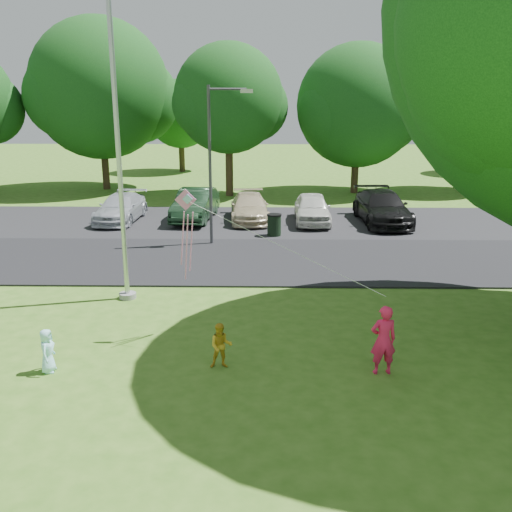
{
  "coord_description": "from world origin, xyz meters",
  "views": [
    {
      "loc": [
        0.58,
        -10.85,
        5.8
      ],
      "look_at": [
        0.32,
        4.0,
        1.6
      ],
      "focal_mm": 40.0,
      "sensor_mm": 36.0,
      "label": 1
    }
  ],
  "objects_px": {
    "flagpole": "(119,156)",
    "child_blue": "(47,351)",
    "kite": "(191,221)",
    "street_lamp": "(216,151)",
    "trash_can": "(274,225)",
    "child_yellow": "(221,346)",
    "woman": "(383,340)"
  },
  "relations": [
    {
      "from": "flagpole",
      "to": "child_blue",
      "type": "bearing_deg",
      "value": -97.51
    },
    {
      "from": "kite",
      "to": "street_lamp",
      "type": "bearing_deg",
      "value": 90.51
    },
    {
      "from": "street_lamp",
      "to": "trash_can",
      "type": "relative_size",
      "value": 6.31
    },
    {
      "from": "flagpole",
      "to": "child_blue",
      "type": "distance_m",
      "value": 5.98
    },
    {
      "from": "street_lamp",
      "to": "child_yellow",
      "type": "bearing_deg",
      "value": -93.36
    },
    {
      "from": "flagpole",
      "to": "woman",
      "type": "relative_size",
      "value": 6.45
    },
    {
      "from": "woman",
      "to": "child_yellow",
      "type": "xyz_separation_m",
      "value": [
        -3.49,
        0.21,
        -0.26
      ]
    },
    {
      "from": "flagpole",
      "to": "street_lamp",
      "type": "height_order",
      "value": "flagpole"
    },
    {
      "from": "street_lamp",
      "to": "child_yellow",
      "type": "height_order",
      "value": "street_lamp"
    },
    {
      "from": "trash_can",
      "to": "child_blue",
      "type": "distance_m",
      "value": 13.34
    },
    {
      "from": "trash_can",
      "to": "child_yellow",
      "type": "height_order",
      "value": "child_yellow"
    },
    {
      "from": "street_lamp",
      "to": "woman",
      "type": "height_order",
      "value": "street_lamp"
    },
    {
      "from": "street_lamp",
      "to": "child_yellow",
      "type": "distance_m",
      "value": 11.29
    },
    {
      "from": "child_yellow",
      "to": "woman",
      "type": "bearing_deg",
      "value": -8.13
    },
    {
      "from": "kite",
      "to": "woman",
      "type": "bearing_deg",
      "value": -24.8
    },
    {
      "from": "woman",
      "to": "kite",
      "type": "bearing_deg",
      "value": -31.63
    },
    {
      "from": "woman",
      "to": "child_blue",
      "type": "relative_size",
      "value": 1.57
    },
    {
      "from": "flagpole",
      "to": "street_lamp",
      "type": "relative_size",
      "value": 1.62
    },
    {
      "from": "trash_can",
      "to": "kite",
      "type": "height_order",
      "value": "kite"
    },
    {
      "from": "woman",
      "to": "flagpole",
      "type": "bearing_deg",
      "value": -42.24
    },
    {
      "from": "flagpole",
      "to": "child_yellow",
      "type": "xyz_separation_m",
      "value": [
        3.12,
        -4.41,
        -3.65
      ]
    },
    {
      "from": "trash_can",
      "to": "street_lamp",
      "type": "bearing_deg",
      "value": -150.52
    },
    {
      "from": "street_lamp",
      "to": "child_blue",
      "type": "height_order",
      "value": "street_lamp"
    },
    {
      "from": "street_lamp",
      "to": "flagpole",
      "type": "bearing_deg",
      "value": -117.12
    },
    {
      "from": "woman",
      "to": "child_blue",
      "type": "height_order",
      "value": "woman"
    },
    {
      "from": "child_yellow",
      "to": "flagpole",
      "type": "bearing_deg",
      "value": 120.5
    },
    {
      "from": "child_blue",
      "to": "kite",
      "type": "distance_m",
      "value": 4.3
    },
    {
      "from": "street_lamp",
      "to": "child_yellow",
      "type": "xyz_separation_m",
      "value": [
        0.96,
        -10.78,
        -3.2
      ]
    },
    {
      "from": "street_lamp",
      "to": "trash_can",
      "type": "distance_m",
      "value": 4.16
    },
    {
      "from": "woman",
      "to": "child_yellow",
      "type": "height_order",
      "value": "woman"
    },
    {
      "from": "trash_can",
      "to": "kite",
      "type": "bearing_deg",
      "value": -101.67
    },
    {
      "from": "flagpole",
      "to": "trash_can",
      "type": "relative_size",
      "value": 10.22
    }
  ]
}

